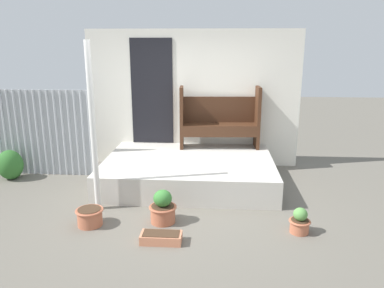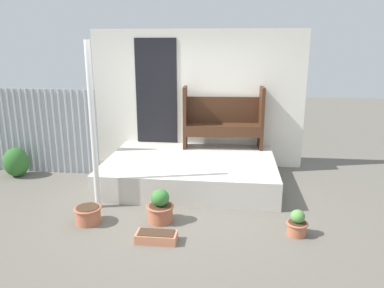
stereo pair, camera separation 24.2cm
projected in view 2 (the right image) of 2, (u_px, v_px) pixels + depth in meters
The scene contains 11 objects.
ground_plane at pixel (175, 207), 5.52m from camera, with size 24.00×24.00×0.00m, color #666056.
porch_slab at pixel (191, 171), 6.45m from camera, with size 2.85×2.07×0.43m.
house_wall at pixel (195, 99), 7.18m from camera, with size 4.05×0.08×2.60m.
fence_corrugated at pixel (28, 131), 6.88m from camera, with size 2.66×0.05×1.56m.
support_post at pixel (93, 128), 5.22m from camera, with size 0.08×0.08×2.39m.
bench at pixel (223, 118), 6.97m from camera, with size 1.49×0.48×1.15m.
flower_pot_left at pixel (88, 214), 5.01m from camera, with size 0.37×0.37×0.23m.
flower_pot_middle at pixel (160, 208), 5.04m from camera, with size 0.38×0.38×0.46m.
flower_pot_right at pixel (297, 224), 4.69m from camera, with size 0.28×0.28×0.34m.
planter_box_rect at pixel (156, 237), 4.56m from camera, with size 0.50×0.23×0.12m.
shrub_by_fence at pixel (16, 162), 6.74m from camera, with size 0.45×0.41×0.53m.
Camera 2 is at (0.83, -5.02, 2.35)m, focal length 35.00 mm.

